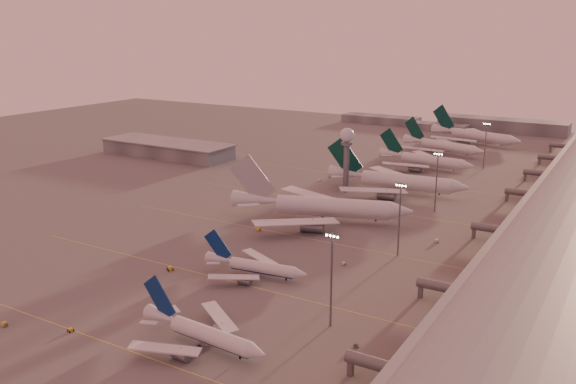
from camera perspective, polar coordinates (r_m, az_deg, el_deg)
The scene contains 25 objects.
ground at distance 188.90m, azimuth -12.07°, elevation -7.98°, with size 700.00×700.00×0.00m, color #565453.
taxiway_markings at distance 215.86m, azimuth 4.08°, elevation -4.68°, with size 180.00×185.25×0.02m.
hangar at distance 364.94m, azimuth -11.20°, elevation 4.02°, with size 82.00×27.00×8.50m.
radar_tower at distance 276.55m, azimuth 5.51°, elevation 4.23°, with size 6.40×6.40×31.10m.
mast_a at distance 152.53m, azimuth 4.08°, elevation -7.81°, with size 3.60×0.56×25.00m.
mast_b at distance 201.29m, azimuth 10.39°, elevation -2.26°, with size 3.60×0.56×25.00m.
mast_c at distance 253.21m, azimuth 13.73°, elevation 1.16°, with size 3.60×0.56×25.00m.
mast_d at distance 339.04m, azimuth 17.98°, elevation 4.35°, with size 3.60×0.56×25.00m.
distant_horizon at distance 471.23m, azimuth 16.02°, elevation 6.15°, with size 165.00×37.50×9.00m.
narrowbody_near at distance 148.82m, azimuth -7.97°, elevation -13.15°, with size 37.54×29.91×14.66m.
narrowbody_mid at distance 185.89m, azimuth -3.08°, elevation -7.13°, with size 34.16×27.12×13.38m.
widebody_white at distance 236.85m, azimuth 3.11°, elevation -1.73°, with size 69.55×54.88×25.30m.
greentail_a at distance 280.98m, azimuth 10.11°, elevation 0.74°, with size 66.05×53.14×24.00m.
greentail_b at distance 333.21m, azimuth 12.73°, elevation 2.74°, with size 54.48×43.77×19.82m.
greentail_c at distance 375.48m, azimuth 14.27°, elevation 4.03°, with size 53.80×42.85×20.05m.
greentail_d at distance 412.19m, azimuth 17.08°, elevation 4.88°, with size 62.33×49.61×23.30m.
gsv_truck_a at distance 172.59m, azimuth -24.94°, elevation -11.02°, with size 5.76×2.35×2.29m.
gsv_tug_near at distance 164.32m, azimuth -19.66°, elevation -12.07°, with size 2.49×3.35×0.85m.
gsv_catering_a at distance 148.53m, azimuth 6.48°, elevation -13.55°, with size 5.49×3.49×4.17m.
gsv_tug_mid at distance 194.28m, azimuth -10.98°, elevation -7.06°, with size 4.62×4.20×1.13m.
gsv_truck_b at distance 195.42m, azimuth 5.34°, elevation -6.57°, with size 4.90×1.90×1.98m.
gsv_truck_c at distance 226.12m, azimuth -2.67°, elevation -3.39°, with size 6.30×3.36×2.42m.
gsv_catering_b at distance 220.20m, azimuth 13.80°, elevation -4.06°, with size 5.62×2.71×4.60m.
gsv_tug_far at distance 260.04m, azimuth 7.52°, elevation -1.17°, with size 4.25×4.26×1.07m.
gsv_truck_d at distance 298.77m, azimuth 2.97°, elevation 1.19°, with size 2.29×5.20×2.04m.
Camera 1 is at (120.32, -125.85, 73.29)m, focal length 38.00 mm.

